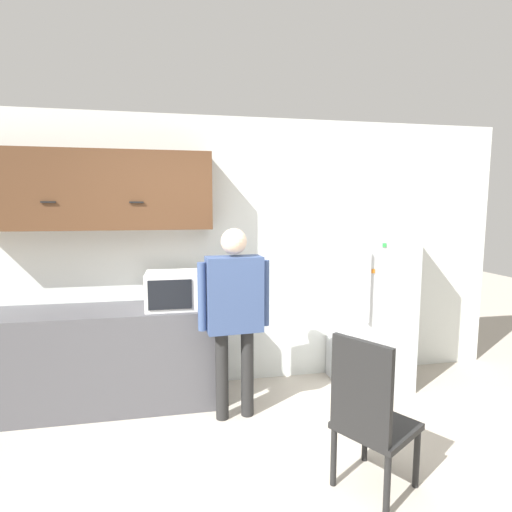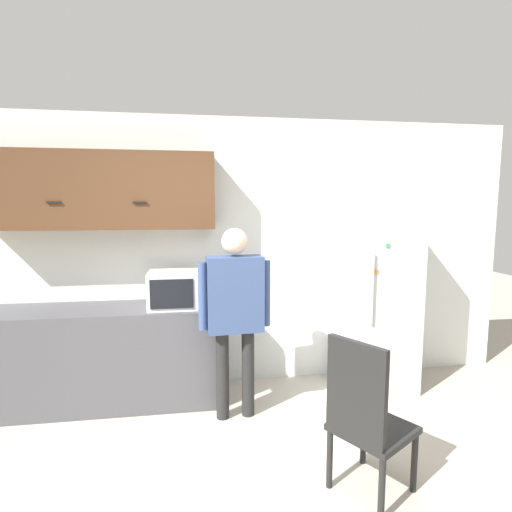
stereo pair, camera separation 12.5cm
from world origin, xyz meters
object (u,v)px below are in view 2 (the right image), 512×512
(person, at_px, (235,304))
(microwave, at_px, (178,289))
(refrigerator, at_px, (375,296))
(chair, at_px, (365,415))

(person, bearing_deg, microwave, 138.34)
(person, bearing_deg, refrigerator, 11.02)
(person, distance_m, chair, 1.37)
(refrigerator, bearing_deg, person, -164.49)
(microwave, relative_size, person, 0.32)
(microwave, height_order, refrigerator, refrigerator)
(microwave, xyz_separation_m, chair, (1.18, -1.46, -0.53))
(microwave, relative_size, chair, 0.51)
(person, relative_size, refrigerator, 0.88)
(microwave, distance_m, refrigerator, 1.94)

